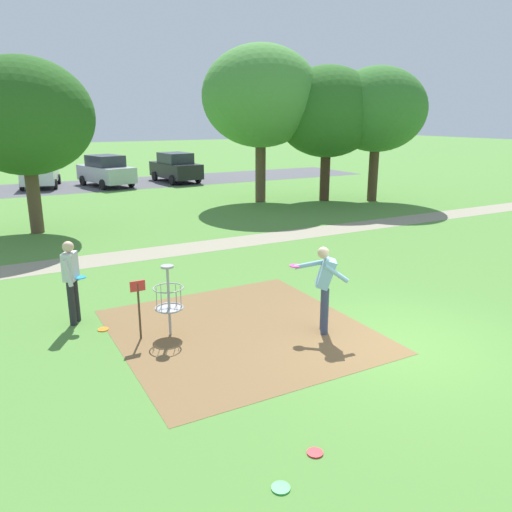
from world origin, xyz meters
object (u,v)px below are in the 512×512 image
disc_golf_basket (165,298)px  tree_mid_center (327,112)px  tree_near_right (377,110)px  tree_mid_left (261,97)px  parked_car_center_left (106,171)px  parked_car_leftmost (40,171)px  frisbee_mid_grass (103,329)px  player_throwing (324,284)px  player_foreground_watching (71,277)px  frisbee_near_basket (281,488)px  parked_car_center_right (176,167)px  frisbee_by_tee (315,453)px  tree_near_left (24,117)px

disc_golf_basket → tree_mid_center: tree_mid_center is taller
tree_near_right → tree_mid_left: bearing=153.5°
disc_golf_basket → parked_car_center_left: size_ratio=0.31×
parked_car_leftmost → frisbee_mid_grass: bearing=-93.5°
player_throwing → parked_car_leftmost: 25.18m
player_foreground_watching → player_throwing: size_ratio=1.00×
frisbee_near_basket → parked_car_leftmost: 28.37m
parked_car_center_left → parked_car_center_right: (4.40, 0.04, 0.00)m
player_throwing → parked_car_leftmost: (-2.36, 25.06, -0.06)m
disc_golf_basket → parked_car_leftmost: 23.76m
player_throwing → tree_mid_center: (9.49, 12.97, 3.26)m
tree_near_right → tree_mid_center: size_ratio=0.99×
disc_golf_basket → parked_car_center_left: 22.54m
disc_golf_basket → frisbee_mid_grass: bearing=141.0°
frisbee_by_tee → disc_golf_basket: bearing=96.1°
tree_mid_center → parked_car_center_left: (-8.35, 10.55, -3.33)m
disc_golf_basket → parked_car_center_right: 23.74m
tree_near_left → parked_car_center_left: tree_near_left is taller
player_throwing → frisbee_mid_grass: size_ratio=8.04×
tree_mid_left → parked_car_leftmost: size_ratio=1.63×
parked_car_center_left → frisbee_near_basket: bearing=-98.7°
player_foreground_watching → frisbee_by_tee: (1.89, -5.74, -0.96)m
frisbee_near_basket → frisbee_mid_grass: bearing=98.3°
disc_golf_basket → tree_near_right: tree_near_right is taller
tree_near_right → tree_mid_center: bearing=148.8°
frisbee_mid_grass → tree_mid_center: size_ratio=0.03×
tree_mid_center → tree_near_left: bearing=-176.1°
frisbee_mid_grass → parked_car_center_right: bearing=66.6°
parked_car_leftmost → parked_car_center_right: size_ratio=1.03×
tree_near_right → parked_car_center_right: tree_near_right is taller
tree_mid_left → tree_mid_center: bearing=-23.1°
parked_car_leftmost → player_foreground_watching: bearing=-94.6°
parked_car_leftmost → frisbee_by_tee: bearing=-89.8°
parked_car_leftmost → parked_car_center_left: 3.83m
player_throwing → frisbee_mid_grass: bearing=150.3°
disc_golf_basket → frisbee_near_basket: size_ratio=6.34×
frisbee_by_tee → tree_mid_center: size_ratio=0.03×
player_throwing → parked_car_leftmost: parked_car_leftmost is taller
tree_near_left → parked_car_center_left: 12.90m
player_throwing → tree_mid_left: size_ratio=0.23×
tree_near_right → parked_car_center_left: size_ratio=1.41×
frisbee_near_basket → tree_mid_center: bearing=52.5°
disc_golf_basket → player_throwing: player_throwing is taller
tree_mid_center → parked_car_center_left: bearing=128.4°
player_foreground_watching → tree_near_left: (0.25, 9.28, 3.08)m
frisbee_near_basket → frisbee_by_tee: 0.77m
tree_mid_left → tree_mid_center: (2.95, -1.26, -0.70)m
frisbee_mid_grass → tree_mid_left: size_ratio=0.03×
tree_mid_center → parked_car_center_left: size_ratio=1.42×
player_throwing → tree_mid_center: bearing=53.8°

